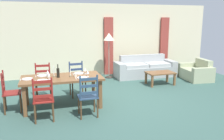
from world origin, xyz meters
The scene contains 33 objects.
ground_plane centered at (0.00, 0.00, -0.01)m, with size 9.60×9.60×0.02m, color #34544C.
wall_far centered at (0.00, 3.30, 1.35)m, with size 9.60×0.16×2.70m, color beige.
curtain_panel_left centered at (0.55, 3.16, 1.10)m, with size 0.35×0.08×2.20m, color #983931.
curtain_panel_right centered at (2.95, 3.16, 1.10)m, with size 0.35×0.08×2.20m, color #983931.
dining_table centered at (-1.51, 0.07, 0.66)m, with size 1.90×0.96×0.75m.
dining_chair_near_left centered at (-1.96, -0.67, 0.48)m, with size 0.42×0.40×0.96m.
dining_chair_near_right centered at (-1.03, -0.72, 0.48)m, with size 0.42×0.41×0.96m.
dining_chair_far_left centered at (-1.95, 0.86, 0.48)m, with size 0.43×0.41×0.96m.
dining_chair_far_right centered at (-1.04, 0.84, 0.48)m, with size 0.45×0.43×0.96m.
dining_chair_head_west centered at (-2.70, 0.10, 0.48)m, with size 0.42×0.44×0.96m.
dinner_plate_near_left centered at (-1.96, -0.18, 0.76)m, with size 0.24×0.24×0.02m, color white.
fork_near_left centered at (-2.11, -0.18, 0.75)m, with size 0.02×0.17×0.01m, color silver.
dinner_plate_near_right centered at (-1.06, -0.18, 0.76)m, with size 0.24×0.24×0.02m, color white.
fork_near_right centered at (-1.21, -0.18, 0.75)m, with size 0.02×0.17×0.01m, color silver.
dinner_plate_far_left centered at (-1.96, 0.32, 0.76)m, with size 0.24×0.24×0.02m, color white.
fork_far_left centered at (-2.11, 0.32, 0.75)m, with size 0.02×0.17×0.01m, color silver.
dinner_plate_far_right centered at (-1.06, 0.32, 0.76)m, with size 0.24×0.24×0.02m, color white.
fork_far_right centered at (-1.21, 0.32, 0.75)m, with size 0.02×0.17×0.01m, color silver.
dinner_plate_head_west centered at (-2.29, 0.07, 0.76)m, with size 0.24×0.24×0.02m, color white.
fork_head_west centered at (-2.44, 0.07, 0.75)m, with size 0.02×0.17×0.01m, color silver.
wine_bottle centered at (-1.59, 0.05, 0.87)m, with size 0.07×0.07×0.32m.
wine_glass_near_left centered at (-1.81, -0.08, 0.86)m, with size 0.06×0.06×0.16m.
wine_glass_near_right centered at (-0.91, -0.08, 0.86)m, with size 0.06×0.06×0.16m.
wine_glass_far_left centered at (-1.83, 0.22, 0.86)m, with size 0.06×0.06×0.16m.
wine_glass_far_right centered at (-0.92, 0.22, 0.86)m, with size 0.06×0.06×0.16m.
coffee_cup_primary centered at (-1.20, -0.01, 0.80)m, with size 0.07×0.07×0.09m, color beige.
coffee_cup_secondary centered at (-1.82, 0.11, 0.80)m, with size 0.07×0.07×0.09m, color beige.
candle_tall centered at (-1.69, 0.09, 0.83)m, with size 0.05×0.05×0.28m.
candle_short centered at (-1.31, 0.03, 0.80)m, with size 0.05×0.05×0.20m.
couch centered at (1.75, 2.41, 0.29)m, with size 2.29×0.82×0.80m.
coffee_table centered at (1.75, 1.20, 0.36)m, with size 0.90×0.56×0.42m.
armchair_upholstered centered at (3.37, 1.44, 0.25)m, with size 0.91×1.23×0.72m.
standing_lamp centered at (0.40, 2.60, 1.41)m, with size 0.40×0.40×1.64m.
Camera 1 is at (-1.94, -5.47, 2.07)m, focal length 37.36 mm.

